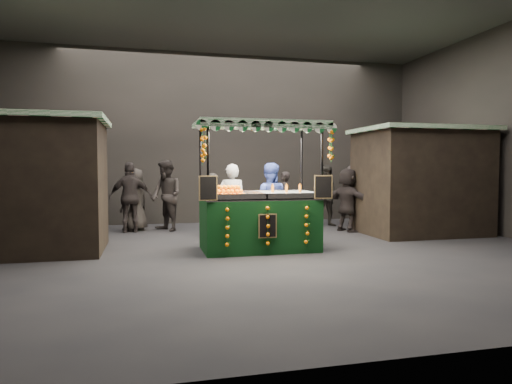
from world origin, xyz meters
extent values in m
plane|color=black|center=(0.00, 0.00, 0.00)|extent=(12.00, 12.00, 0.00)
cube|color=black|center=(0.00, 5.00, 2.50)|extent=(12.00, 0.10, 5.00)
cube|color=black|center=(0.00, -5.00, 2.50)|extent=(12.00, 0.10, 5.00)
cube|color=black|center=(-4.40, 1.00, 1.25)|extent=(2.80, 2.00, 2.50)
cube|color=#135924|center=(-4.40, 1.00, 2.55)|extent=(3.00, 2.20, 0.10)
cube|color=black|center=(4.40, 1.50, 1.25)|extent=(2.80, 2.00, 2.50)
cube|color=#135924|center=(4.40, 1.50, 2.55)|extent=(3.00, 2.20, 0.10)
cube|color=black|center=(-0.01, 0.26, 0.51)|extent=(2.23, 1.21, 1.01)
cube|color=silver|center=(-0.01, 0.26, 1.03)|extent=(2.23, 1.21, 0.04)
cylinder|color=black|center=(-1.10, -0.32, 1.21)|extent=(0.05, 0.05, 2.43)
cylinder|color=black|center=(1.07, -0.32, 1.21)|extent=(0.05, 0.05, 2.43)
cylinder|color=black|center=(-1.10, 0.83, 1.21)|extent=(0.05, 0.05, 2.43)
cylinder|color=black|center=(1.07, 0.83, 1.21)|extent=(0.05, 0.05, 2.43)
cube|color=#135924|center=(-0.01, 0.26, 2.47)|extent=(2.48, 1.47, 0.08)
cube|color=silver|center=(0.59, 0.26, 1.09)|extent=(0.99, 1.09, 0.08)
cube|color=black|center=(-1.11, -0.38, 1.26)|extent=(0.34, 0.10, 0.45)
cube|color=black|center=(1.08, -0.38, 1.26)|extent=(0.34, 0.10, 0.45)
cube|color=black|center=(-0.01, -0.39, 0.56)|extent=(0.34, 0.03, 0.45)
imported|color=gray|center=(-0.35, 1.36, 0.86)|extent=(0.71, 0.56, 1.72)
imported|color=navy|center=(0.48, 1.28, 0.87)|extent=(1.01, 0.89, 1.74)
imported|color=black|center=(-0.62, 2.21, 0.75)|extent=(0.65, 0.55, 1.50)
imported|color=black|center=(2.75, 3.40, 0.85)|extent=(1.01, 0.91, 1.70)
imported|color=black|center=(-2.56, 3.40, 0.89)|extent=(1.06, 0.49, 1.78)
imported|color=#2D2625|center=(3.51, 3.25, 0.87)|extent=(1.16, 1.29, 1.73)
imported|color=black|center=(-2.46, 3.62, 0.81)|extent=(0.94, 0.90, 1.62)
imported|color=black|center=(2.83, 2.28, 0.81)|extent=(0.95, 1.58, 1.63)
imported|color=#2A2322|center=(1.72, 4.22, 0.76)|extent=(0.49, 0.63, 1.52)
imported|color=black|center=(-1.68, 3.43, 0.92)|extent=(1.05, 1.12, 1.83)
camera|label=1|loc=(-2.16, -8.35, 1.61)|focal=31.66mm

